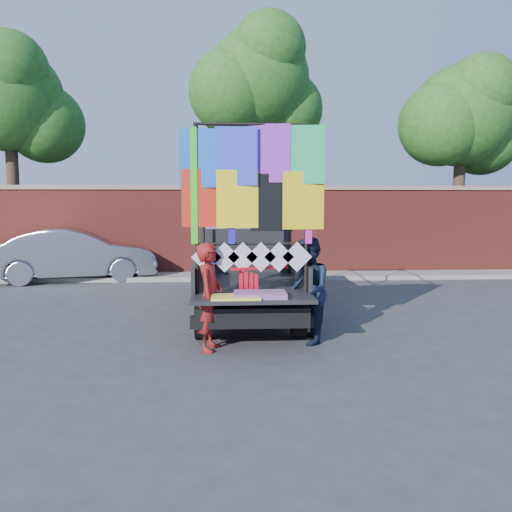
{
  "coord_description": "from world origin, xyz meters",
  "views": [
    {
      "loc": [
        0.05,
        -7.6,
        2.09
      ],
      "look_at": [
        0.48,
        -0.13,
        1.3
      ],
      "focal_mm": 35.0,
      "sensor_mm": 36.0,
      "label": 1
    }
  ],
  "objects": [
    {
      "name": "woman",
      "position": [
        -0.21,
        -0.59,
        0.77
      ],
      "size": [
        0.48,
        0.63,
        1.54
      ],
      "primitive_type": "imported",
      "rotation": [
        0.0,
        0.0,
        1.36
      ],
      "color": "maroon",
      "rests_on": "ground"
    },
    {
      "name": "brick_wall",
      "position": [
        0.0,
        7.0,
        1.33
      ],
      "size": [
        30.0,
        0.45,
        2.61
      ],
      "color": "maroon",
      "rests_on": "ground"
    },
    {
      "name": "pickup_truck",
      "position": [
        0.4,
        2.03,
        0.81
      ],
      "size": [
        2.04,
        5.11,
        3.22
      ],
      "color": "black",
      "rests_on": "ground"
    },
    {
      "name": "man",
      "position": [
        1.24,
        -0.31,
        0.8
      ],
      "size": [
        0.63,
        0.79,
        1.6
      ],
      "primitive_type": "imported",
      "rotation": [
        0.0,
        0.0,
        -1.54
      ],
      "color": "#141D33",
      "rests_on": "ground"
    },
    {
      "name": "streamer_bundle",
      "position": [
        0.42,
        -0.46,
        0.98
      ],
      "size": [
        0.85,
        0.3,
        0.61
      ],
      "color": "red",
      "rests_on": "ground"
    },
    {
      "name": "tree_left",
      "position": [
        -6.48,
        8.12,
        5.12
      ],
      "size": [
        4.2,
        3.3,
        7.05
      ],
      "color": "#38281C",
      "rests_on": "ground"
    },
    {
      "name": "curb",
      "position": [
        0.0,
        6.3,
        0.06
      ],
      "size": [
        30.0,
        1.2,
        0.12
      ],
      "primitive_type": "cube",
      "color": "gray",
      "rests_on": "ground"
    },
    {
      "name": "tree_mid",
      "position": [
        1.02,
        8.12,
        5.7
      ],
      "size": [
        4.2,
        3.3,
        7.73
      ],
      "color": "#38281C",
      "rests_on": "ground"
    },
    {
      "name": "ground",
      "position": [
        0.0,
        0.0,
        0.0
      ],
      "size": [
        90.0,
        90.0,
        0.0
      ],
      "primitive_type": "plane",
      "color": "#38383A",
      "rests_on": "ground"
    },
    {
      "name": "sedan",
      "position": [
        -4.1,
        6.13,
        0.71
      ],
      "size": [
        4.51,
        2.4,
        1.41
      ],
      "primitive_type": "imported",
      "rotation": [
        0.0,
        0.0,
        1.79
      ],
      "color": "#B0B2B7",
      "rests_on": "ground"
    },
    {
      "name": "tree_right",
      "position": [
        7.52,
        8.12,
        4.75
      ],
      "size": [
        4.2,
        3.3,
        6.62
      ],
      "color": "#38281C",
      "rests_on": "ground"
    }
  ]
}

